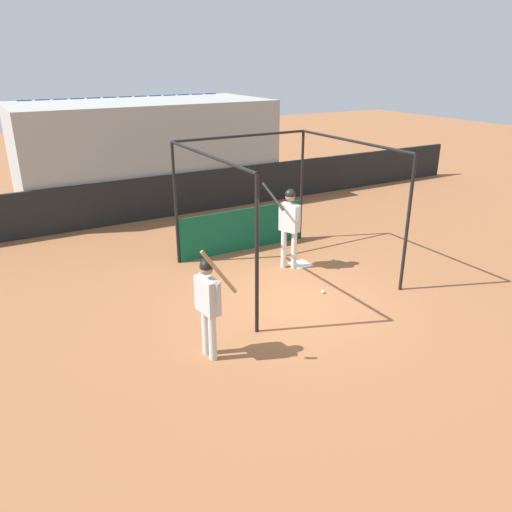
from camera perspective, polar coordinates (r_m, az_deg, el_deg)
name	(u,v)px	position (r m, az deg, el deg)	size (l,w,h in m)	color
ground_plane	(291,302)	(10.29, 3.98, -5.23)	(60.00, 60.00, 0.00)	#935B38
outfield_wall	(169,196)	(15.86, -9.92, 6.79)	(24.00, 0.12, 1.30)	black
bleacher_section	(145,152)	(17.56, -12.55, 11.49)	(8.15, 4.00, 3.38)	#9E9E99
batting_cage	(258,210)	(11.96, 0.26, 5.30)	(3.64, 3.88, 2.94)	black
home_plate	(300,264)	(12.10, 5.10, -0.94)	(0.44, 0.44, 0.02)	white
player_batter	(289,220)	(11.51, 3.81, 4.09)	(0.65, 0.80, 2.02)	silver
player_waiting	(208,300)	(8.03, -5.49, -4.99)	(0.54, 0.76, 2.04)	silver
baseball	(323,292)	(10.69, 7.65, -4.07)	(0.07, 0.07, 0.07)	white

